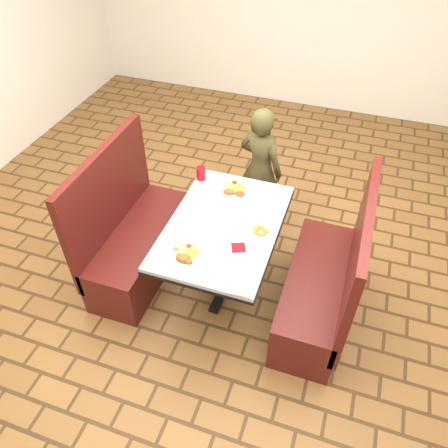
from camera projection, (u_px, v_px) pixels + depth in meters
The scene contains 15 objects.
room at pixel (224, 72), 2.44m from camera, with size 7.00×7.04×2.82m.
dining_table at pixel (224, 233), 3.30m from camera, with size 0.81×1.21×0.75m.
booth_bench_left at pixel (135, 240), 3.71m from camera, with size 0.47×1.20×1.17m.
booth_bench_right at pixel (323, 287), 3.33m from camera, with size 0.47×1.20×1.17m.
diner_person at pixel (260, 169), 3.98m from camera, with size 0.44×0.29×1.22m, color brown.
near_dinner_plate at pixel (187, 253), 2.97m from camera, with size 0.25×0.25×0.08m.
far_dinner_plate at pixel (235, 189), 3.50m from camera, with size 0.28×0.28×0.07m.
plantain_plate at pixel (260, 232), 3.16m from camera, with size 0.18×0.18×0.03m.
maroon_napkin at pixel (238, 248), 3.05m from camera, with size 0.10×0.10×0.00m, color #5D0E15.
spoon_utensil at pixel (250, 253), 3.01m from camera, with size 0.01×0.12×0.00m, color silver.
red_tumbler at pixel (201, 173), 3.60m from camera, with size 0.08×0.08×0.11m, color red.
paper_napkin at pixel (239, 286), 2.79m from camera, with size 0.20×0.15×0.01m, color white.
knife_utensil at pixel (192, 253), 3.00m from camera, with size 0.01×0.15×0.00m, color silver.
fork_utensil at pixel (191, 259), 2.96m from camera, with size 0.01×0.14×0.00m, color silver.
lettuce_shreds at pixel (232, 220), 3.26m from camera, with size 0.28×0.32×0.00m, color #92C64F, non-canonical shape.
Camera 1 is at (0.77, -2.24, 2.95)m, focal length 35.00 mm.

